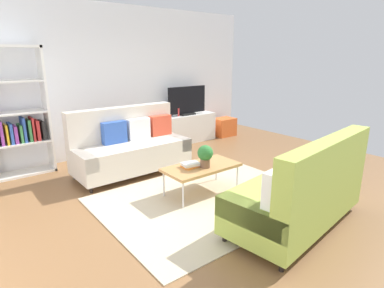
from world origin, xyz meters
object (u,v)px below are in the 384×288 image
at_px(couch_green, 301,191).
at_px(coffee_table, 202,168).
at_px(tv, 187,101).
at_px(bookshelf, 11,119).
at_px(bottle_0, 178,112).
at_px(storage_trunk, 224,127).
at_px(table_book_0, 191,166).
at_px(tv_console, 187,128).
at_px(vase_1, 170,112).
at_px(couch_beige, 130,147).
at_px(vase_0, 164,114).
at_px(potted_plant, 205,155).

distance_m(couch_green, coffee_table, 1.45).
relative_size(tv, bookshelf, 0.48).
bearing_deg(bottle_0, bookshelf, 178.95).
bearing_deg(storage_trunk, bookshelf, 178.51).
bearing_deg(table_book_0, bottle_0, 57.85).
relative_size(couch_green, table_book_0, 8.29).
bearing_deg(couch_green, tv_console, 64.53).
bearing_deg(storage_trunk, bottle_0, 177.47).
relative_size(bookshelf, storage_trunk, 4.04).
bearing_deg(couch_green, vase_1, 70.33).
relative_size(vase_1, bottle_0, 1.01).
distance_m(couch_beige, storage_trunk, 3.19).
bearing_deg(coffee_table, tv_console, 57.16).
xyz_separation_m(couch_green, table_book_0, (-0.45, 1.48, -0.01)).
height_order(couch_beige, bookshelf, bookshelf).
relative_size(bookshelf, table_book_0, 8.75).
xyz_separation_m(couch_beige, storage_trunk, (3.05, 0.90, -0.23)).
distance_m(tv_console, vase_1, 0.58).
height_order(coffee_table, table_book_0, table_book_0).
height_order(tv_console, tv, tv).
bearing_deg(bottle_0, vase_1, 149.29).
height_order(table_book_0, vase_1, vase_1).
distance_m(storage_trunk, vase_1, 1.60).
distance_m(tv, vase_0, 0.63).
xyz_separation_m(couch_beige, tv_console, (1.95, 1.00, -0.13)).
bearing_deg(potted_plant, storage_trunk, 42.00).
bearing_deg(storage_trunk, table_book_0, -141.22).
bearing_deg(coffee_table, tv, 56.94).
bearing_deg(tv_console, table_book_0, -126.00).
relative_size(tv_console, tv, 1.40).
height_order(couch_green, bottle_0, couch_green).
xyz_separation_m(potted_plant, vase_0, (0.98, 2.55, 0.10)).
bearing_deg(couch_green, coffee_table, 94.40).
xyz_separation_m(couch_green, tv_console, (1.27, 3.84, -0.13)).
xyz_separation_m(tv_console, bottle_0, (-0.26, -0.04, 0.41)).
bearing_deg(potted_plant, table_book_0, 138.93).
height_order(coffee_table, vase_0, vase_0).
bearing_deg(vase_0, tv_console, -4.93).
bearing_deg(vase_1, storage_trunk, -5.68).
height_order(storage_trunk, vase_0, vase_0).
bearing_deg(bookshelf, tv, -0.65).
bearing_deg(potted_plant, bookshelf, 127.85).
distance_m(tv_console, tv, 0.63).
relative_size(tv_console, bookshelf, 0.67).
relative_size(couch_green, tv_console, 1.42).
distance_m(bookshelf, table_book_0, 3.03).
height_order(bookshelf, bottle_0, bookshelf).
bearing_deg(vase_0, tv, -6.88).
height_order(potted_plant, bottle_0, bottle_0).
relative_size(coffee_table, table_book_0, 4.58).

